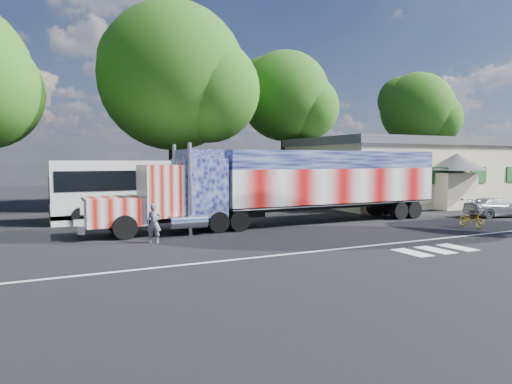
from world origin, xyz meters
name	(u,v)px	position (x,y,z in m)	size (l,w,h in m)	color
ground	(285,239)	(0.00, 0.00, 0.00)	(100.00, 100.00, 0.00)	black
lane_markings	(371,250)	(1.71, -3.77, 0.01)	(30.00, 2.67, 0.01)	silver
semi_truck	(292,184)	(2.67, 3.97, 2.22)	(20.19, 3.19, 4.30)	black
coach_bus	(158,189)	(-3.37, 9.52, 1.80)	(11.93, 2.78, 3.47)	white
hall_building	(428,171)	(19.92, 10.86, 2.62)	(22.40, 12.80, 5.20)	beige
parked_car	(497,207)	(15.62, 1.17, 0.59)	(1.67, 4.10, 1.19)	#AAADAF
woman	(154,223)	(-5.51, 1.50, 0.84)	(0.61, 0.40, 1.67)	slate
bicycle	(472,219)	(10.43, -1.24, 0.41)	(0.55, 1.57, 0.83)	gold
tree_far_ne	(419,110)	(27.85, 19.90, 8.98)	(8.31, 7.91, 13.00)	black
tree_ne_a	(287,97)	(9.88, 17.35, 8.98)	(8.19, 7.80, 12.95)	black
tree_n_mid	(175,77)	(-0.39, 16.05, 9.65)	(11.48, 10.93, 15.17)	black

